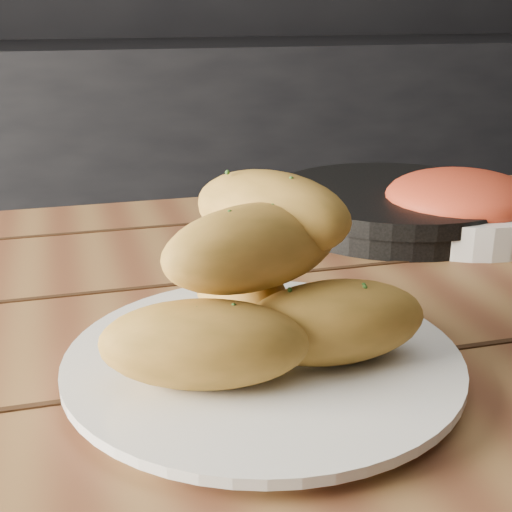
{
  "coord_description": "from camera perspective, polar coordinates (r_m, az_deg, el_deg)",
  "views": [
    {
      "loc": [
        -0.5,
        -0.55,
        1.02
      ],
      "look_at": [
        -0.36,
        -0.06,
        0.84
      ],
      "focal_mm": 50.0,
      "sensor_mm": 36.0,
      "label": 1
    }
  ],
  "objects": [
    {
      "name": "bread_rolls",
      "position": [
        0.52,
        0.35,
        -2.25
      ],
      "size": [
        0.25,
        0.2,
        0.13
      ],
      "color": "#B37F31",
      "rests_on": "plate"
    },
    {
      "name": "plate",
      "position": [
        0.55,
        0.56,
        -8.61
      ],
      "size": [
        0.3,
        0.3,
        0.02
      ],
      "color": "white",
      "rests_on": "table"
    },
    {
      "name": "table",
      "position": [
        0.7,
        1.34,
        -12.55
      ],
      "size": [
        1.44,
        0.86,
        0.75
      ],
      "color": "brown",
      "rests_on": "ground"
    },
    {
      "name": "bowl",
      "position": [
        0.91,
        16.05,
        3.81
      ],
      "size": [
        0.22,
        0.22,
        0.08
      ],
      "color": "white",
      "rests_on": "table"
    },
    {
      "name": "skillet",
      "position": [
        0.93,
        11.12,
        4.03
      ],
      "size": [
        0.45,
        0.31,
        0.05
      ],
      "color": "black",
      "rests_on": "table"
    },
    {
      "name": "counter",
      "position": [
        2.37,
        -2.84,
        5.83
      ],
      "size": [
        2.8,
        0.6,
        0.9
      ],
      "primitive_type": "cube",
      "color": "black",
      "rests_on": "ground"
    }
  ]
}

